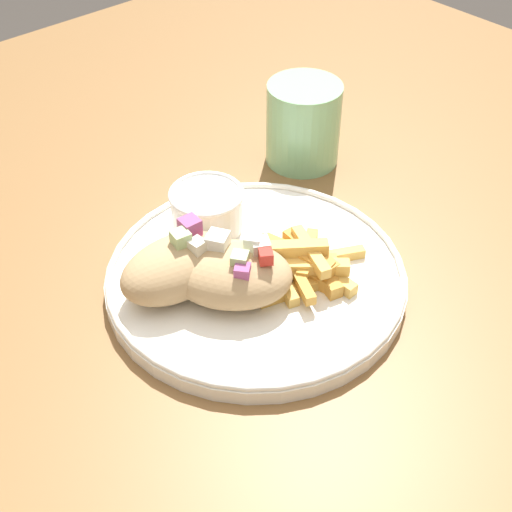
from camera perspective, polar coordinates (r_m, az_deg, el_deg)
table at (r=0.70m, az=1.50°, el=-6.72°), size 1.28×1.28×0.72m
plate at (r=0.64m, az=0.00°, el=-1.62°), size 0.27×0.27×0.02m
pita_sandwich_near at (r=0.60m, az=-1.95°, el=-1.41°), size 0.13×0.13×0.06m
pita_sandwich_far at (r=0.61m, az=-6.31°, el=-0.84°), size 0.11×0.07×0.06m
fries_pile at (r=0.63m, az=3.56°, el=-0.64°), size 0.12×0.11×0.04m
sauce_ramekin at (r=0.68m, az=-3.68°, el=4.04°), size 0.07×0.07×0.04m
water_glass at (r=0.79m, az=3.79°, el=10.25°), size 0.08×0.08×0.09m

